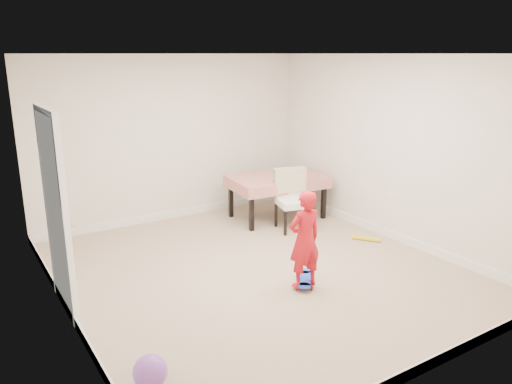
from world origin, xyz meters
TOP-DOWN VIEW (x-y plane):
  - ground at (0.00, 0.00)m, footprint 5.00×5.00m
  - ceiling at (0.00, 0.00)m, footprint 4.50×5.00m
  - wall_back at (0.00, 2.48)m, footprint 4.50×0.04m
  - wall_front at (0.00, -2.48)m, footprint 4.50×0.04m
  - wall_left at (-2.23, 0.00)m, footprint 0.04×5.00m
  - wall_right at (2.23, 0.00)m, footprint 0.04×5.00m
  - door at (-2.22, 0.30)m, footprint 0.11×0.94m
  - baseboard_back at (0.00, 2.49)m, footprint 4.50×0.02m
  - baseboard_front at (0.00, -2.49)m, footprint 4.50×0.02m
  - baseboard_left at (-2.24, 0.00)m, footprint 0.02×5.00m
  - baseboard_right at (2.24, 0.00)m, footprint 0.02×5.00m
  - dining_table at (1.39, 1.58)m, footprint 1.58×1.08m
  - dining_chair at (1.26, 0.97)m, footprint 0.64×0.70m
  - skateboard at (0.25, -0.62)m, footprint 0.48×0.54m
  - child at (0.17, -0.70)m, footprint 0.42×0.28m
  - balloon at (-1.95, -1.42)m, footprint 0.28×0.28m
  - foam_toy at (1.87, 0.01)m, footprint 0.29×0.36m

SIDE VIEW (x-z plane):
  - ground at x=0.00m, z-range 0.00..0.00m
  - foam_toy at x=1.87m, z-range 0.00..0.06m
  - skateboard at x=0.25m, z-range 0.00..0.08m
  - baseboard_back at x=0.00m, z-range 0.00..0.12m
  - baseboard_front at x=0.00m, z-range 0.00..0.12m
  - baseboard_left at x=-2.24m, z-range 0.00..0.12m
  - baseboard_right at x=2.24m, z-range 0.00..0.12m
  - balloon at x=-1.95m, z-range 0.00..0.28m
  - dining_table at x=1.39m, z-range 0.00..0.70m
  - dining_chair at x=1.26m, z-range 0.00..0.93m
  - child at x=0.17m, z-range 0.00..1.13m
  - door at x=-2.22m, z-range -0.03..2.08m
  - wall_back at x=0.00m, z-range 0.00..2.60m
  - wall_front at x=0.00m, z-range 0.00..2.60m
  - wall_left at x=-2.23m, z-range 0.00..2.60m
  - wall_right at x=2.23m, z-range 0.00..2.60m
  - ceiling at x=0.00m, z-range 2.56..2.60m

